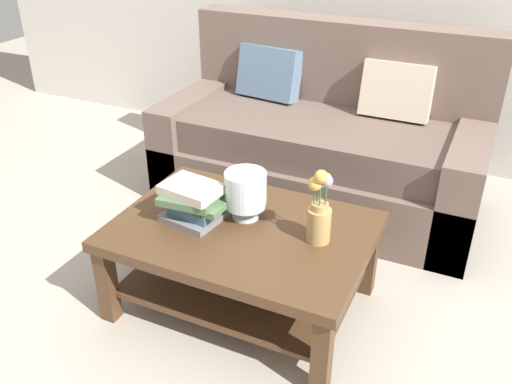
{
  "coord_description": "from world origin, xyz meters",
  "views": [
    {
      "loc": [
        0.92,
        -2.16,
        1.76
      ],
      "look_at": [
        -0.0,
        -0.18,
        0.54
      ],
      "focal_mm": 38.62,
      "sensor_mm": 36.0,
      "label": 1
    }
  ],
  "objects_px": {
    "coffee_table": "(241,249)",
    "couch": "(323,144)",
    "book_stack_main": "(193,202)",
    "flower_pitcher": "(319,212)",
    "glass_hurricane_vase": "(246,191)"
  },
  "relations": [
    {
      "from": "couch",
      "to": "coffee_table",
      "type": "distance_m",
      "value": 1.15
    },
    {
      "from": "couch",
      "to": "flower_pitcher",
      "type": "xyz_separation_m",
      "value": [
        0.35,
        -1.11,
        0.22
      ]
    },
    {
      "from": "book_stack_main",
      "to": "couch",
      "type": "bearing_deg",
      "value": 80.07
    },
    {
      "from": "book_stack_main",
      "to": "glass_hurricane_vase",
      "type": "height_order",
      "value": "glass_hurricane_vase"
    },
    {
      "from": "coffee_table",
      "to": "glass_hurricane_vase",
      "type": "bearing_deg",
      "value": 98.91
    },
    {
      "from": "glass_hurricane_vase",
      "to": "flower_pitcher",
      "type": "relative_size",
      "value": 0.66
    },
    {
      "from": "book_stack_main",
      "to": "glass_hurricane_vase",
      "type": "distance_m",
      "value": 0.24
    },
    {
      "from": "coffee_table",
      "to": "book_stack_main",
      "type": "xyz_separation_m",
      "value": [
        -0.22,
        -0.03,
        0.21
      ]
    },
    {
      "from": "glass_hurricane_vase",
      "to": "book_stack_main",
      "type": "bearing_deg",
      "value": -149.94
    },
    {
      "from": "coffee_table",
      "to": "couch",
      "type": "bearing_deg",
      "value": 90.4
    },
    {
      "from": "book_stack_main",
      "to": "glass_hurricane_vase",
      "type": "bearing_deg",
      "value": 30.06
    },
    {
      "from": "book_stack_main",
      "to": "flower_pitcher",
      "type": "bearing_deg",
      "value": 7.82
    },
    {
      "from": "couch",
      "to": "flower_pitcher",
      "type": "relative_size",
      "value": 5.57
    },
    {
      "from": "couch",
      "to": "flower_pitcher",
      "type": "height_order",
      "value": "couch"
    },
    {
      "from": "flower_pitcher",
      "to": "coffee_table",
      "type": "bearing_deg",
      "value": -172.75
    }
  ]
}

